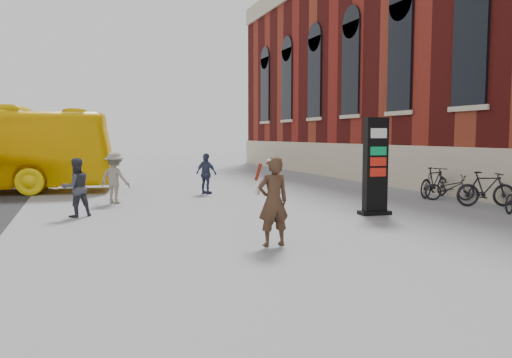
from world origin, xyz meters
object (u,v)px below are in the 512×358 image
object	(u,v)px
pedestrian_c	(206,174)
bike_5	(486,189)
woman	(273,200)
pedestrian_a	(76,187)
info_pylon	(375,166)
pedestrian_b	(115,178)
bike_7	(434,182)
bike_6	(449,188)

from	to	relation	value
pedestrian_c	bike_5	bearing A→B (deg)	-168.55
woman	pedestrian_a	bearing A→B (deg)	-56.54
info_pylon	woman	xyz separation A→B (m)	(-4.13, -2.72, -0.43)
pedestrian_b	pedestrian_c	distance (m)	3.77
pedestrian_c	woman	bearing A→B (deg)	135.73
bike_5	bike_7	xyz separation A→B (m)	(0.00, 2.40, -0.00)
info_pylon	pedestrian_b	bearing A→B (deg)	147.77
bike_5	bike_6	distance (m)	1.63
pedestrian_b	woman	bearing A→B (deg)	148.96
pedestrian_a	pedestrian_b	size ratio (longest dim) A/B	0.96
pedestrian_c	bike_6	distance (m)	8.69
pedestrian_b	pedestrian_c	size ratio (longest dim) A/B	1.08
info_pylon	pedestrian_c	size ratio (longest dim) A/B	1.75
info_pylon	pedestrian_a	xyz separation A→B (m)	(-7.86, 2.40, -0.55)
bike_5	bike_7	size ratio (longest dim) A/B	1.00
info_pylon	pedestrian_a	size ratio (longest dim) A/B	1.69
pedestrian_a	pedestrian_b	distance (m)	2.68
pedestrian_a	bike_7	bearing A→B (deg)	160.72
pedestrian_b	bike_6	world-z (taller)	pedestrian_b
pedestrian_c	bike_7	world-z (taller)	pedestrian_c
bike_5	info_pylon	bearing A→B (deg)	113.22
pedestrian_b	pedestrian_c	world-z (taller)	pedestrian_b
bike_6	woman	bearing A→B (deg)	143.08
bike_6	bike_7	world-z (taller)	bike_7
bike_7	pedestrian_c	bearing A→B (deg)	41.69
woman	bike_7	bearing A→B (deg)	-149.84
pedestrian_c	bike_6	world-z (taller)	pedestrian_c
bike_6	info_pylon	bearing A→B (deg)	138.04
bike_7	pedestrian_b	bearing A→B (deg)	57.16
bike_5	pedestrian_c	bearing A→B (deg)	70.62
info_pylon	bike_6	world-z (taller)	info_pylon
pedestrian_b	bike_5	size ratio (longest dim) A/B	0.91
woman	pedestrian_b	world-z (taller)	woman
info_pylon	bike_5	xyz separation A→B (m)	(4.15, 0.20, -0.80)
pedestrian_a	pedestrian_b	xyz separation A→B (m)	(1.17, 2.41, 0.03)
bike_7	woman	bearing A→B (deg)	101.43
woman	pedestrian_c	distance (m)	9.14
woman	bike_6	xyz separation A→B (m)	(8.28, 4.55, -0.49)
info_pylon	bike_5	distance (m)	4.23
woman	bike_6	distance (m)	9.46
bike_7	bike_6	bearing A→B (deg)	158.68
pedestrian_b	bike_7	distance (m)	11.06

